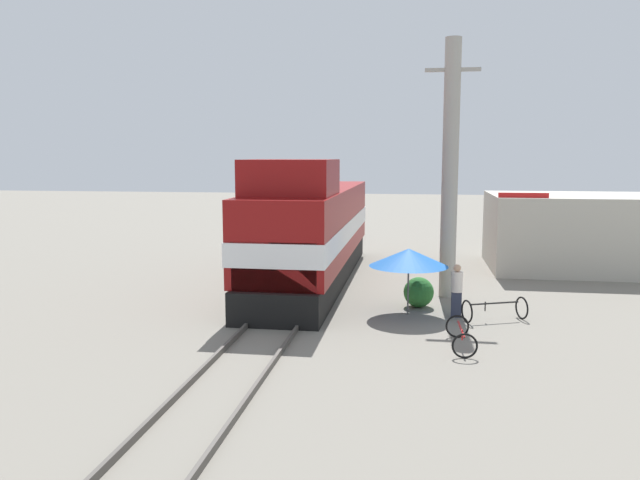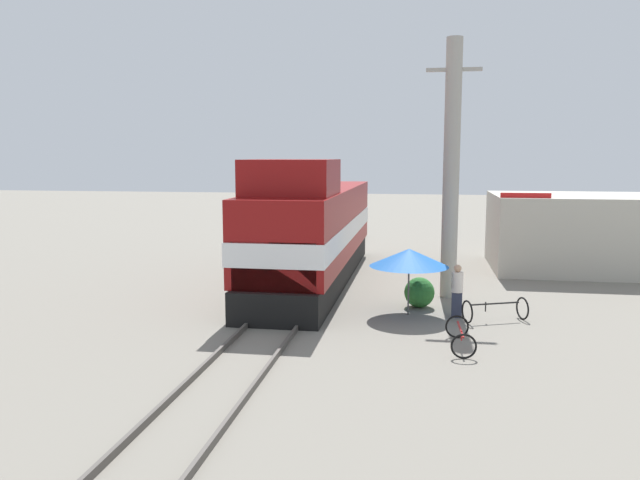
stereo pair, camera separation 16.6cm
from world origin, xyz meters
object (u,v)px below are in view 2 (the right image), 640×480
Objects in this scene: locomotive at (312,232)px; billboard_sign at (525,216)px; bicycle_spare at (460,336)px; vendor_umbrella at (409,258)px; person_bystander at (457,289)px; utility_pole at (451,169)px; bicycle at (495,310)px.

billboard_sign is at bearing 15.67° from locomotive.
vendor_umbrella is at bearing 111.12° from bicycle_spare.
vendor_umbrella is 1.69m from person_bystander.
vendor_umbrella is 0.71× the size of billboard_sign.
bicycle_spare is at bearing -55.62° from locomotive.
locomotive reaches higher than billboard_sign.
utility_pole is 4.42m from person_bystander.
vendor_umbrella is (-1.28, -2.64, -2.58)m from utility_pole.
locomotive is 4.15× the size of billboard_sign.
person_bystander is 0.82× the size of bicycle.
person_bystander is at bearing -3.64° from vendor_umbrella.
locomotive is at bearing 139.81° from person_bystander.
vendor_umbrella is at bearing 176.36° from person_bystander.
person_bystander reaches higher than bicycle_spare.
bicycle_spare is (-0.07, -3.06, -0.53)m from person_bystander.
billboard_sign is at bearing 56.46° from vendor_umbrella.
billboard_sign reaches higher than vendor_umbrella.
locomotive is at bearing -164.33° from billboard_sign.
locomotive is at bearing -149.29° from bicycle.
utility_pole reaches higher than person_bystander.
bicycle is at bearing -67.98° from utility_pole.
locomotive is 8.76× the size of person_bystander.
bicycle is (-1.79, -6.87, -2.10)m from billboard_sign.
utility_pole is 5.15m from bicycle.
locomotive is 9.10m from bicycle_spare.
person_bystander is 0.89× the size of bicycle_spare.
person_bystander is at bearing -86.87° from utility_pole.
bicycle_spare is at bearing -91.23° from person_bystander.
locomotive reaches higher than vendor_umbrella.
utility_pole reaches higher than bicycle_spare.
utility_pole is at bearing 93.13° from person_bystander.
bicycle is 1.08× the size of bicycle_spare.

